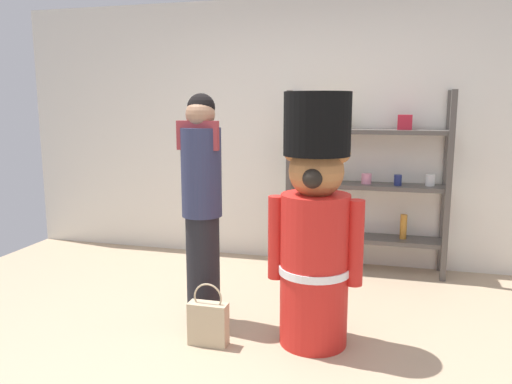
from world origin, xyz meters
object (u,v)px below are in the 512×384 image
teddy_bear_guard (315,226)px  shopping_bag (208,323)px  merchandise_shelf (365,181)px  person_shopper (202,204)px

teddy_bear_guard → shopping_bag: (-0.67, -0.21, -0.65)m
merchandise_shelf → teddy_bear_guard: (-0.23, -1.65, -0.06)m
teddy_bear_guard → shopping_bag: teddy_bear_guard is taller
merchandise_shelf → teddy_bear_guard: 1.66m
person_shopper → merchandise_shelf: bearing=55.3°
teddy_bear_guard → merchandise_shelf: bearing=82.1°
teddy_bear_guard → person_shopper: (-0.83, 0.12, 0.08)m
merchandise_shelf → shopping_bag: (-0.90, -1.86, -0.71)m
teddy_bear_guard → person_shopper: teddy_bear_guard is taller
person_shopper → shopping_bag: (0.16, -0.33, -0.73)m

